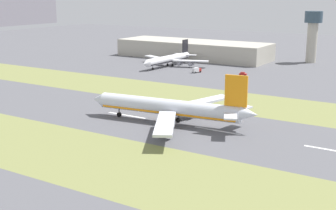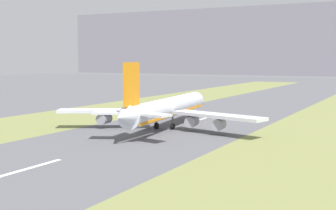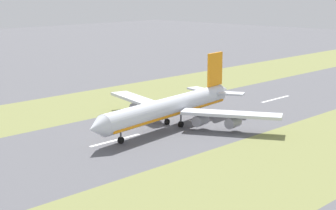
% 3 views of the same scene
% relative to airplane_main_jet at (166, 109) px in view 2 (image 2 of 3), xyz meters
% --- Properties ---
extents(ground_plane, '(800.00, 800.00, 0.00)m').
position_rel_airplane_main_jet_xyz_m(ground_plane, '(0.77, 1.55, -6.02)').
color(ground_plane, '#56565B').
extents(grass_median_west, '(40.00, 600.00, 0.01)m').
position_rel_airplane_main_jet_xyz_m(grass_median_west, '(-44.23, 1.55, -6.02)').
color(grass_median_west, olive).
rests_on(grass_median_west, ground).
extents(grass_median_east, '(40.00, 600.00, 0.01)m').
position_rel_airplane_main_jet_xyz_m(grass_median_east, '(45.77, 1.55, -6.02)').
color(grass_median_east, olive).
rests_on(grass_median_east, ground).
extents(centreline_dash_near, '(1.20, 18.00, 0.01)m').
position_rel_airplane_main_jet_xyz_m(centreline_dash_near, '(0.77, -58.11, -6.01)').
color(centreline_dash_near, silver).
rests_on(centreline_dash_near, ground).
extents(centreline_dash_mid, '(1.20, 18.00, 0.01)m').
position_rel_airplane_main_jet_xyz_m(centreline_dash_mid, '(0.77, -18.11, -6.01)').
color(centreline_dash_mid, silver).
rests_on(centreline_dash_mid, ground).
extents(centreline_dash_far, '(1.20, 18.00, 0.01)m').
position_rel_airplane_main_jet_xyz_m(centreline_dash_far, '(0.77, 21.89, -6.01)').
color(centreline_dash_far, silver).
rests_on(centreline_dash_far, ground).
extents(airplane_main_jet, '(63.68, 67.18, 20.20)m').
position_rel_airplane_main_jet_xyz_m(airplane_main_jet, '(0.00, 0.00, 0.00)').
color(airplane_main_jet, silver).
rests_on(airplane_main_jet, ground).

